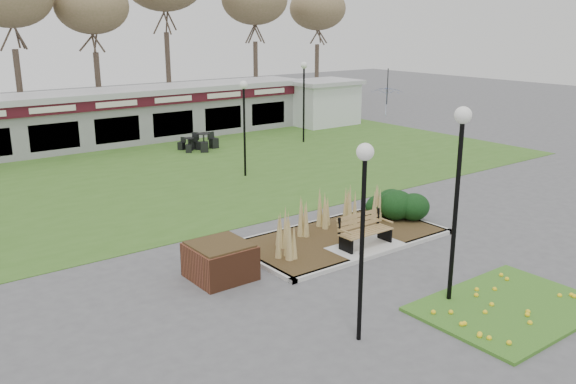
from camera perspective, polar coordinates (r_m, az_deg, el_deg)
ground at (r=17.88m, az=7.59°, el=-5.53°), size 100.00×100.00×0.00m
lawn at (r=27.30m, az=-10.37°, el=1.84°), size 34.00×16.00×0.02m
flower_bed at (r=15.24m, az=20.01°, el=-10.00°), size 4.20×3.00×0.16m
planting_bed at (r=19.51m, az=7.52°, el=-2.56°), size 6.75×3.40×1.27m
park_bench at (r=17.85m, az=7.10°, el=-3.54°), size 1.70×0.66×0.93m
brick_planter at (r=15.92m, az=-6.37°, el=-6.39°), size 1.50×1.50×0.95m
food_pavilion at (r=34.20m, az=-16.64°, el=6.72°), size 24.60×3.40×2.90m
service_hut at (r=39.40m, az=3.25°, el=8.42°), size 4.40×3.40×2.83m
lamp_post_near_left at (r=12.04m, az=7.08°, el=-0.74°), size 0.35×0.35×4.19m
lamp_post_near_right at (r=14.12m, az=15.74°, el=2.64°), size 0.39×0.39×4.65m
lamp_post_mid_right at (r=33.19m, az=1.50°, el=10.06°), size 0.36×0.36×4.35m
lamp_post_far_right at (r=25.72m, az=-4.14°, el=7.91°), size 0.34×0.34×4.06m
bistro_set_c at (r=31.82m, az=-7.90°, el=4.46°), size 1.43×1.60×0.85m
bistro_set_d at (r=31.70m, az=-9.23°, el=4.24°), size 1.09×1.24×0.66m
patio_umbrella at (r=38.76m, az=9.23°, el=8.35°), size 2.19×2.22×2.52m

